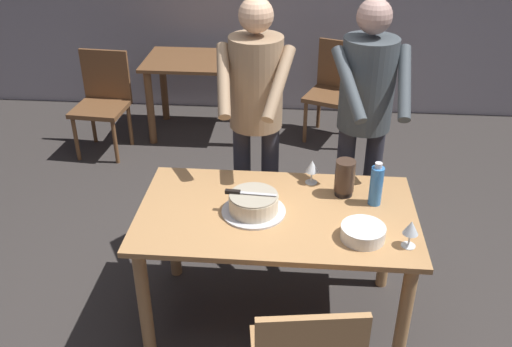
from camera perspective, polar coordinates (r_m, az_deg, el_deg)
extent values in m
plane|color=#383330|center=(3.46, 1.88, -14.25)|extent=(14.00, 14.00, 0.00)
cube|color=tan|center=(3.00, 2.11, -4.09)|extent=(1.48, 0.84, 0.03)
cylinder|color=tan|center=(3.06, -11.22, -12.91)|extent=(0.07, 0.07, 0.72)
cylinder|color=tan|center=(3.01, 14.71, -14.18)|extent=(0.07, 0.07, 0.72)
cylinder|color=tan|center=(3.57, -8.43, -5.46)|extent=(0.07, 0.07, 0.72)
cylinder|color=tan|center=(3.54, 13.15, -6.41)|extent=(0.07, 0.07, 0.72)
cylinder|color=silver|center=(2.98, -0.24, -3.84)|extent=(0.34, 0.34, 0.01)
cylinder|color=beige|center=(2.95, -0.24, -3.01)|extent=(0.26, 0.26, 0.09)
cylinder|color=#A49984|center=(2.92, -0.25, -2.21)|extent=(0.25, 0.25, 0.01)
cube|color=silver|center=(2.91, 0.14, -2.07)|extent=(0.20, 0.03, 0.00)
cube|color=black|center=(2.93, -2.37, -1.87)|extent=(0.08, 0.03, 0.02)
cylinder|color=white|center=(2.83, 10.73, -6.39)|extent=(0.22, 0.22, 0.01)
cylinder|color=white|center=(2.83, 10.75, -6.23)|extent=(0.22, 0.22, 0.01)
cylinder|color=white|center=(2.82, 10.77, -6.07)|extent=(0.22, 0.22, 0.01)
cylinder|color=white|center=(2.82, 10.79, -5.90)|extent=(0.22, 0.22, 0.01)
cylinder|color=white|center=(2.81, 10.80, -5.74)|extent=(0.22, 0.22, 0.01)
cylinder|color=white|center=(2.81, 10.82, -5.57)|extent=(0.22, 0.22, 0.01)
cylinder|color=white|center=(2.80, 10.84, -5.40)|extent=(0.22, 0.22, 0.01)
cylinder|color=silver|center=(2.84, 15.17, -7.07)|extent=(0.07, 0.07, 0.00)
cylinder|color=silver|center=(2.81, 15.26, -6.46)|extent=(0.01, 0.01, 0.07)
cone|color=silver|center=(2.77, 15.45, -5.29)|extent=(0.08, 0.08, 0.07)
cylinder|color=silver|center=(3.25, 5.61, -0.89)|extent=(0.07, 0.07, 0.00)
cylinder|color=silver|center=(3.23, 5.64, -0.33)|extent=(0.01, 0.01, 0.07)
cone|color=silver|center=(3.20, 5.70, 0.76)|extent=(0.08, 0.08, 0.07)
cylinder|color=#387AC6|center=(3.06, 12.08, -1.24)|extent=(0.07, 0.07, 0.22)
cylinder|color=silver|center=(3.00, 12.33, 0.80)|extent=(0.04, 0.04, 0.03)
cylinder|color=black|center=(3.16, 8.85, -1.88)|extent=(0.10, 0.10, 0.03)
cylinder|color=#3F2D23|center=(3.10, 8.99, -0.23)|extent=(0.11, 0.11, 0.18)
cylinder|color=#2D2D38|center=(3.67, 1.38, -1.90)|extent=(0.11, 0.11, 0.95)
cylinder|color=#2D2D38|center=(3.70, -1.38, -1.68)|extent=(0.11, 0.11, 0.95)
cylinder|color=#997A5B|center=(3.35, 0.00, 9.20)|extent=(0.32, 0.32, 0.55)
sphere|color=tan|center=(3.23, -0.01, 15.77)|extent=(0.20, 0.20, 0.20)
cylinder|color=#997A5B|center=(3.14, 2.34, 9.12)|extent=(0.18, 0.42, 0.34)
cylinder|color=#997A5B|center=(3.19, -3.32, 9.41)|extent=(0.13, 0.42, 0.34)
cylinder|color=#2D2D38|center=(3.74, 11.45, -1.90)|extent=(0.11, 0.11, 0.95)
cylinder|color=#2D2D38|center=(3.70, 8.76, -2.02)|extent=(0.11, 0.11, 0.95)
cylinder|color=#3F474C|center=(3.39, 11.23, 8.88)|extent=(0.32, 0.32, 0.55)
sphere|color=tan|center=(3.28, 11.92, 15.34)|extent=(0.20, 0.20, 0.20)
cylinder|color=#3F474C|center=(3.25, 14.82, 8.88)|extent=(0.09, 0.42, 0.34)
cylinder|color=#3F474C|center=(3.16, 9.39, 8.91)|extent=(0.21, 0.41, 0.34)
cube|color=brown|center=(5.34, -5.81, 11.32)|extent=(1.00, 0.70, 0.03)
cylinder|color=brown|center=(5.31, -10.66, 6.57)|extent=(0.07, 0.07, 0.71)
cylinder|color=brown|center=(5.16, -1.45, 6.38)|extent=(0.07, 0.07, 0.71)
cylinder|color=brown|center=(5.80, -9.33, 8.72)|extent=(0.07, 0.07, 0.71)
cylinder|color=brown|center=(5.66, -0.85, 8.58)|extent=(0.07, 0.07, 0.71)
cube|color=brown|center=(5.32, 7.67, 7.77)|extent=(0.57, 0.57, 0.04)
cylinder|color=brown|center=(5.21, 8.74, 4.44)|extent=(0.04, 0.04, 0.41)
cylinder|color=brown|center=(5.31, 5.01, 5.21)|extent=(0.04, 0.04, 0.41)
cylinder|color=brown|center=(5.53, 9.93, 5.88)|extent=(0.04, 0.04, 0.41)
cylinder|color=brown|center=(5.62, 6.38, 6.59)|extent=(0.04, 0.04, 0.41)
cube|color=brown|center=(5.42, 8.57, 10.88)|extent=(0.42, 0.19, 0.45)
cube|color=brown|center=(5.20, -15.51, 6.36)|extent=(0.47, 0.47, 0.04)
cylinder|color=brown|center=(5.07, -14.08, 3.13)|extent=(0.04, 0.04, 0.41)
cylinder|color=brown|center=(5.22, -17.78, 3.36)|extent=(0.04, 0.04, 0.41)
cylinder|color=brown|center=(5.37, -12.65, 4.86)|extent=(0.04, 0.04, 0.41)
cylinder|color=brown|center=(5.51, -16.20, 5.04)|extent=(0.04, 0.04, 0.41)
cube|color=brown|center=(5.28, -15.00, 9.68)|extent=(0.44, 0.06, 0.45)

